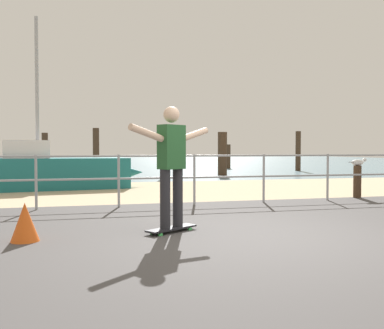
# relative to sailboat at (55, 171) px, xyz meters

# --- Properties ---
(ground_plane) EXTENTS (24.00, 10.00, 0.04)m
(ground_plane) POSITION_rel_sailboat_xyz_m (3.08, -9.03, -0.52)
(ground_plane) COLOR #474444
(ground_plane) RESTS_ON ground
(beach_strip) EXTENTS (24.00, 6.00, 0.04)m
(beach_strip) POSITION_rel_sailboat_xyz_m (3.08, -1.03, -0.52)
(beach_strip) COLOR tan
(beach_strip) RESTS_ON ground
(sea_surface) EXTENTS (72.00, 50.00, 0.04)m
(sea_surface) POSITION_rel_sailboat_xyz_m (3.08, 26.97, -0.52)
(sea_surface) COLOR slate
(sea_surface) RESTS_ON ground
(railing_fence) EXTENTS (12.30, 0.05, 1.05)m
(railing_fence) POSITION_rel_sailboat_xyz_m (1.41, -4.43, 0.18)
(railing_fence) COLOR #9EA0A5
(railing_fence) RESTS_ON ground
(sailboat) EXTENTS (5.05, 1.96, 4.85)m
(sailboat) POSITION_rel_sailboat_xyz_m (0.00, 0.00, 0.00)
(sailboat) COLOR #19666B
(sailboat) RESTS_ON ground
(skateboard) EXTENTS (0.78, 0.60, 0.08)m
(skateboard) POSITION_rel_sailboat_xyz_m (1.88, -7.24, -0.45)
(skateboard) COLOR black
(skateboard) RESTS_ON ground
(skateboarder) EXTENTS (1.27, 0.85, 1.65)m
(skateboarder) POSITION_rel_sailboat_xyz_m (1.88, -7.24, 0.50)
(skateboarder) COLOR #26262B
(skateboarder) RESTS_ON skateboard
(bollard_short) EXTENTS (0.18, 0.18, 0.77)m
(bollard_short) POSITION_rel_sailboat_xyz_m (6.96, -4.15, -0.13)
(bollard_short) COLOR #422D1E
(bollard_short) RESTS_ON ground
(seagull) EXTENTS (0.49, 0.15, 0.18)m
(seagull) POSITION_rel_sailboat_xyz_m (6.98, -4.15, 0.33)
(seagull) COLOR white
(seagull) RESTS_ON bollard_short
(groyne_post_0) EXTENTS (0.32, 0.32, 2.01)m
(groyne_post_0) POSITION_rel_sailboat_xyz_m (-1.05, 11.16, 0.49)
(groyne_post_0) COLOR #422D1E
(groyne_post_0) RESTS_ON ground
(groyne_post_1) EXTENTS (0.32, 0.32, 2.23)m
(groyne_post_1) POSITION_rel_sailboat_xyz_m (1.53, 9.87, 0.60)
(groyne_post_1) COLOR #422D1E
(groyne_post_1) RESTS_ON ground
(groyne_post_2) EXTENTS (0.26, 0.26, 1.82)m
(groyne_post_2) POSITION_rel_sailboat_xyz_m (4.11, 4.38, 0.39)
(groyne_post_2) COLOR #422D1E
(groyne_post_2) RESTS_ON ground
(groyne_post_3) EXTENTS (0.40, 0.40, 1.89)m
(groyne_post_3) POSITION_rel_sailboat_xyz_m (6.68, 4.93, 0.43)
(groyne_post_3) COLOR #422D1E
(groyne_post_3) RESTS_ON ground
(groyne_post_4) EXTENTS (0.27, 0.27, 1.43)m
(groyne_post_4) POSITION_rel_sailboat_xyz_m (9.26, 11.55, 0.20)
(groyne_post_4) COLOR #422D1E
(groyne_post_4) RESTS_ON ground
(groyne_post_5) EXTENTS (0.27, 0.27, 2.10)m
(groyne_post_5) POSITION_rel_sailboat_xyz_m (11.84, 7.82, 0.53)
(groyne_post_5) COLOR #422D1E
(groyne_post_5) RESTS_ON ground
(traffic_cone) EXTENTS (0.36, 0.36, 0.50)m
(traffic_cone) POSITION_rel_sailboat_xyz_m (0.01, -7.38, -0.27)
(traffic_cone) COLOR #E55919
(traffic_cone) RESTS_ON ground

